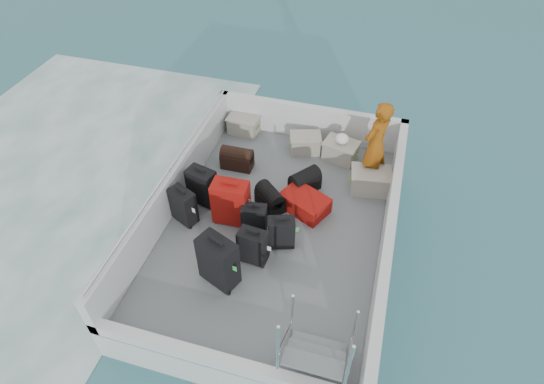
% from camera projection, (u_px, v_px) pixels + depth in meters
% --- Properties ---
extents(ground, '(160.00, 160.00, 0.00)m').
position_uv_depth(ground, '(275.00, 249.00, 7.71)').
color(ground, '#1A4F5C').
rests_on(ground, ground).
extents(wake_foam, '(10.00, 10.00, 0.00)m').
position_uv_depth(wake_foam, '(34.00, 194.00, 8.67)').
color(wake_foam, white).
rests_on(wake_foam, ground).
extents(ferry_hull, '(3.60, 5.00, 0.60)m').
position_uv_depth(ferry_hull, '(275.00, 237.00, 7.50)').
color(ferry_hull, silver).
rests_on(ferry_hull, ground).
extents(deck, '(3.30, 4.70, 0.02)m').
position_uv_depth(deck, '(275.00, 225.00, 7.29)').
color(deck, slate).
rests_on(deck, ferry_hull).
extents(deck_fittings, '(3.60, 5.00, 0.90)m').
position_uv_depth(deck_fittings, '(292.00, 228.00, 6.73)').
color(deck_fittings, silver).
rests_on(deck_fittings, deck).
extents(suitcase_1, '(0.48, 0.39, 0.62)m').
position_uv_depth(suitcase_1, '(183.00, 206.00, 7.14)').
color(suitcase_1, black).
rests_on(suitcase_1, deck).
extents(suitcase_2, '(0.51, 0.38, 0.66)m').
position_uv_depth(suitcase_2, '(202.00, 186.00, 7.44)').
color(suitcase_2, black).
rests_on(suitcase_2, deck).
extents(suitcase_3, '(0.61, 0.49, 0.81)m').
position_uv_depth(suitcase_3, '(218.00, 262.00, 6.23)').
color(suitcase_3, black).
rests_on(suitcase_3, deck).
extents(suitcase_4, '(0.40, 0.27, 0.56)m').
position_uv_depth(suitcase_4, '(254.00, 220.00, 6.97)').
color(suitcase_4, black).
rests_on(suitcase_4, deck).
extents(suitcase_5, '(0.57, 0.35, 0.76)m').
position_uv_depth(suitcase_5, '(231.00, 203.00, 7.09)').
color(suitcase_5, '#9A0E0B').
rests_on(suitcase_5, deck).
extents(suitcase_6, '(0.44, 0.28, 0.58)m').
position_uv_depth(suitcase_6, '(253.00, 247.00, 6.58)').
color(suitcase_6, black).
rests_on(suitcase_6, deck).
extents(suitcase_7, '(0.45, 0.34, 0.56)m').
position_uv_depth(suitcase_7, '(281.00, 233.00, 6.78)').
color(suitcase_7, black).
rests_on(suitcase_7, deck).
extents(suitcase_8, '(0.89, 0.77, 0.30)m').
position_uv_depth(suitcase_8, '(305.00, 203.00, 7.42)').
color(suitcase_8, '#9A0E0B').
rests_on(suitcase_8, deck).
extents(duffel_0, '(0.57, 0.31, 0.32)m').
position_uv_depth(duffel_0, '(237.00, 160.00, 8.19)').
color(duffel_0, black).
rests_on(duffel_0, deck).
extents(duffel_1, '(0.57, 0.56, 0.32)m').
position_uv_depth(duffel_1, '(270.00, 200.00, 7.45)').
color(duffel_1, black).
rests_on(duffel_1, deck).
extents(duffel_2, '(0.55, 0.59, 0.32)m').
position_uv_depth(duffel_2, '(305.00, 183.00, 7.75)').
color(duffel_2, black).
rests_on(duffel_2, deck).
extents(crate_0, '(0.59, 0.43, 0.34)m').
position_uv_depth(crate_0, '(244.00, 125.00, 8.94)').
color(crate_0, '#ABA495').
rests_on(crate_0, deck).
extents(crate_1, '(0.62, 0.51, 0.32)m').
position_uv_depth(crate_1, '(305.00, 144.00, 8.52)').
color(crate_1, '#ABA495').
rests_on(crate_1, deck).
extents(crate_2, '(0.65, 0.52, 0.35)m').
position_uv_depth(crate_2, '(340.00, 151.00, 8.35)').
color(crate_2, '#ABA495').
rests_on(crate_2, deck).
extents(crate_3, '(0.69, 0.53, 0.38)m').
position_uv_depth(crate_3, '(370.00, 182.00, 7.73)').
color(crate_3, '#ABA495').
rests_on(crate_3, deck).
extents(yellow_bag, '(0.28, 0.26, 0.22)m').
position_uv_depth(yellow_bag, '(341.00, 149.00, 8.49)').
color(yellow_bag, yellow).
rests_on(yellow_bag, deck).
extents(white_bag, '(0.24, 0.24, 0.18)m').
position_uv_depth(white_bag, '(342.00, 140.00, 8.16)').
color(white_bag, white).
rests_on(white_bag, crate_2).
extents(passenger, '(0.62, 0.70, 1.59)m').
position_uv_depth(passenger, '(375.00, 144.00, 7.49)').
color(passenger, '#C96712').
rests_on(passenger, deck).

